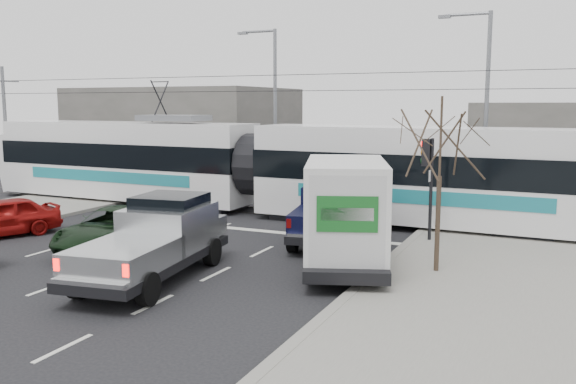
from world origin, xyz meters
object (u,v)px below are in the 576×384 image
at_px(bare_tree, 440,145).
at_px(traffic_signal, 428,167).
at_px(tram, 257,166).
at_px(green_car, 114,229).
at_px(street_lamp_far, 272,101).
at_px(navy_pickup, 330,210).
at_px(street_lamp_near, 482,100).
at_px(silver_pickup, 158,238).
at_px(box_truck, 345,214).

xyz_separation_m(bare_tree, traffic_signal, (-1.13, 4.00, -1.05)).
xyz_separation_m(tram, green_car, (-1.23, -8.26, -1.42)).
relative_size(street_lamp_far, navy_pickup, 1.58).
xyz_separation_m(traffic_signal, street_lamp_near, (0.84, 7.50, 2.37)).
xyz_separation_m(silver_pickup, navy_pickup, (2.82, 6.49, -0.00)).
bearing_deg(street_lamp_far, traffic_signal, -41.72).
distance_m(street_lamp_near, box_truck, 12.35).
distance_m(traffic_signal, silver_pickup, 9.74).
bearing_deg(green_car, street_lamp_far, 85.01).
bearing_deg(navy_pickup, bare_tree, -46.15).
xyz_separation_m(street_lamp_far, green_car, (1.09, -14.70, -4.41)).
distance_m(silver_pickup, navy_pickup, 7.07).
bearing_deg(bare_tree, box_truck, -178.12).
distance_m(traffic_signal, green_car, 11.08).
distance_m(bare_tree, navy_pickup, 6.04).
height_order(traffic_signal, street_lamp_near, street_lamp_near).
relative_size(tram, box_truck, 4.22).
height_order(street_lamp_near, tram, street_lamp_near).
xyz_separation_m(tram, silver_pickup, (2.20, -10.45, -1.00)).
bearing_deg(street_lamp_near, traffic_signal, -96.41).
bearing_deg(street_lamp_far, tram, -70.21).
height_order(tram, silver_pickup, tram).
bearing_deg(silver_pickup, navy_pickup, 58.56).
relative_size(bare_tree, box_truck, 0.72).
relative_size(traffic_signal, tram, 0.12).
xyz_separation_m(bare_tree, street_lamp_near, (-0.29, 11.50, 1.32)).
xyz_separation_m(tram, navy_pickup, (5.02, -3.96, -1.00)).
bearing_deg(street_lamp_near, green_car, -129.35).
distance_m(silver_pickup, box_truck, 5.61).
distance_m(tram, box_truck, 9.82).
bearing_deg(tram, street_lamp_near, 27.18).
height_order(traffic_signal, green_car, traffic_signal).
bearing_deg(green_car, navy_pickup, 25.28).
height_order(silver_pickup, navy_pickup, navy_pickup).
distance_m(bare_tree, tram, 11.93).
height_order(box_truck, navy_pickup, box_truck).
bearing_deg(street_lamp_far, navy_pickup, -54.80).
bearing_deg(box_truck, bare_tree, -18.00).
height_order(silver_pickup, green_car, silver_pickup).
xyz_separation_m(bare_tree, box_truck, (-2.76, -0.09, -2.17)).
height_order(street_lamp_far, silver_pickup, street_lamp_far).
distance_m(tram, silver_pickup, 10.72).
height_order(street_lamp_near, street_lamp_far, same).
xyz_separation_m(street_lamp_far, box_truck, (9.02, -13.59, -3.49)).
bearing_deg(box_truck, tram, 113.30).
relative_size(traffic_signal, street_lamp_far, 0.40).
xyz_separation_m(traffic_signal, silver_pickup, (-6.14, -7.39, -1.61)).
xyz_separation_m(traffic_signal, green_car, (-9.57, -5.20, -2.04)).
bearing_deg(silver_pickup, street_lamp_near, 56.93).
bearing_deg(green_car, silver_pickup, -41.79).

